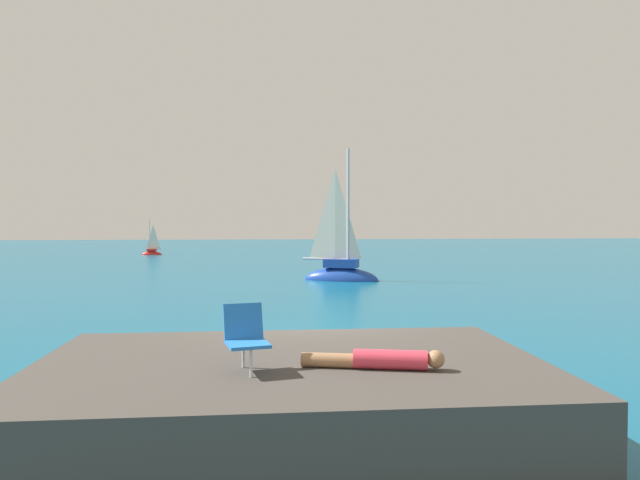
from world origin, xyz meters
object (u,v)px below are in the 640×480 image
object	(u,v)px
sailboat_far	(152,253)
beach_chair	(245,334)
person_sunbather	(379,360)
sailboat_near	(341,273)

from	to	relation	value
sailboat_far	beach_chair	world-z (taller)	sailboat_far
beach_chair	sailboat_far	bearing A→B (deg)	179.11
person_sunbather	beach_chair	size ratio (longest dim) A/B	2.18
sailboat_near	person_sunbather	world-z (taller)	sailboat_near
person_sunbather	beach_chair	bearing A→B (deg)	9.43
sailboat_near	sailboat_far	distance (m)	25.83
sailboat_near	beach_chair	world-z (taller)	sailboat_near
sailboat_near	sailboat_far	xyz separation A→B (m)	(-12.66, 22.51, -0.19)
person_sunbather	sailboat_far	bearing A→B (deg)	-63.32
sailboat_far	person_sunbather	size ratio (longest dim) A/B	1.84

